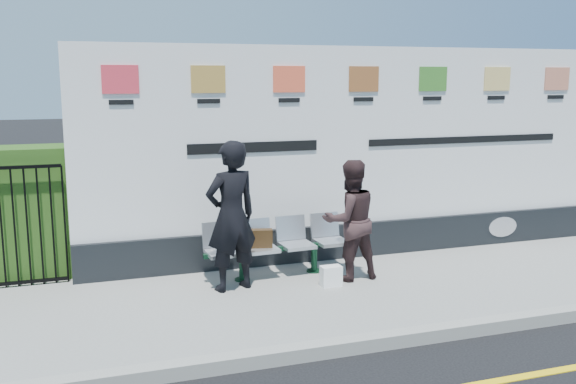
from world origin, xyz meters
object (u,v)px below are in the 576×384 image
(bench, at_px, (279,261))
(woman_left, at_px, (231,216))
(billboard, at_px, (360,167))
(woman_right, at_px, (350,220))

(bench, bearing_deg, woman_left, -158.03)
(woman_left, bearing_deg, billboard, -171.58)
(billboard, height_order, woman_left, billboard)
(bench, height_order, woman_right, woman_right)
(billboard, xyz_separation_m, woman_left, (-2.13, -0.95, -0.38))
(bench, distance_m, woman_right, 1.08)
(billboard, distance_m, woman_left, 2.36)
(bench, distance_m, woman_left, 1.06)
(bench, height_order, woman_left, woman_left)
(woman_left, xyz_separation_m, woman_right, (1.54, -0.06, -0.14))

